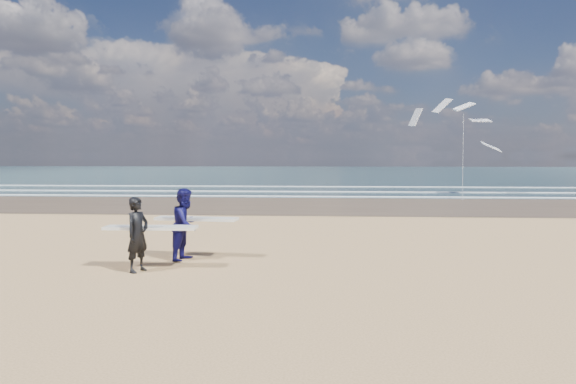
{
  "coord_description": "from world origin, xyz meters",
  "views": [
    {
      "loc": [
        3.55,
        -11.01,
        2.71
      ],
      "look_at": [
        2.36,
        6.0,
        1.51
      ],
      "focal_mm": 32.0,
      "sensor_mm": 36.0,
      "label": 1
    }
  ],
  "objects": [
    {
      "name": "surfer_far",
      "position": [
        -0.02,
        2.04,
        0.94
      ],
      "size": [
        2.24,
        1.24,
        1.87
      ],
      "color": "#0D0C43",
      "rests_on": "ground"
    },
    {
      "name": "foam_breakers",
      "position": [
        20.0,
        28.1,
        0.05
      ],
      "size": [
        220.0,
        11.7,
        0.05
      ],
      "color": "white",
      "rests_on": "ground"
    },
    {
      "name": "kite_1",
      "position": [
        12.91,
        24.42,
        4.36
      ],
      "size": [
        6.65,
        4.83,
        7.43
      ],
      "color": "slate",
      "rests_on": "ground"
    },
    {
      "name": "ocean",
      "position": [
        20.0,
        72.0,
        0.01
      ],
      "size": [
        220.0,
        100.0,
        0.02
      ],
      "primitive_type": "cube",
      "color": "#1B363C",
      "rests_on": "ground"
    },
    {
      "name": "surfer_near",
      "position": [
        -0.76,
        0.64,
        0.9
      ],
      "size": [
        2.22,
        1.04,
        1.76
      ],
      "color": "black",
      "rests_on": "ground"
    }
  ]
}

